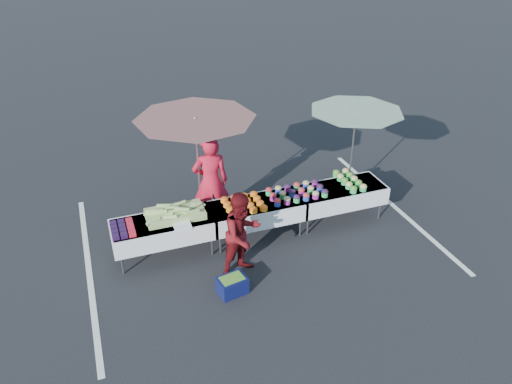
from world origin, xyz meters
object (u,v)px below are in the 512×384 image
object	(u,v)px
vendor	(211,182)
customer	(242,234)
umbrella_left	(196,128)
storage_bin	(232,285)
table_right	(339,194)
table_left	(163,229)
table_center	(256,211)
umbrella_right	(356,118)

from	to	relation	value
vendor	customer	xyz separation A→B (m)	(0.09, -1.68, -0.17)
customer	umbrella_left	world-z (taller)	umbrella_left
vendor	storage_bin	bearing A→B (deg)	89.93
table_right	umbrella_left	distance (m)	3.20
table_right	storage_bin	bearing A→B (deg)	-152.57
table_left	table_center	xyz separation A→B (m)	(1.80, 0.00, 0.00)
table_right	customer	bearing A→B (deg)	-158.34
table_right	customer	xyz separation A→B (m)	(-2.40, -0.95, 0.21)
vendor	table_right	bearing A→B (deg)	170.63
umbrella_right	vendor	bearing A→B (deg)	-178.67
vendor	customer	size ratio (longest dim) A/B	1.21
vendor	table_center	bearing A→B (deg)	140.19
customer	umbrella_right	size ratio (longest dim) A/B	0.77
umbrella_right	storage_bin	world-z (taller)	umbrella_right
storage_bin	table_left	bearing A→B (deg)	110.49
table_center	customer	xyz separation A→B (m)	(-0.60, -0.95, 0.21)
table_left	table_center	world-z (taller)	same
table_center	vendor	bearing A→B (deg)	133.26
vendor	storage_bin	distance (m)	2.31
table_center	umbrella_right	xyz separation A→B (m)	(2.50, 0.80, 1.25)
table_left	customer	size ratio (longest dim) A/B	1.17
umbrella_left	umbrella_right	world-z (taller)	umbrella_left
customer	storage_bin	xyz separation A→B (m)	(-0.35, -0.47, -0.64)
table_right	vendor	world-z (taller)	vendor
vendor	umbrella_left	bearing A→B (deg)	-12.04
table_center	umbrella_left	world-z (taller)	umbrella_left
table_left	umbrella_right	xyz separation A→B (m)	(4.30, 0.80, 1.25)
vendor	umbrella_left	xyz separation A→B (m)	(-0.21, 0.07, 1.15)
umbrella_right	table_center	bearing A→B (deg)	-162.26
vendor	storage_bin	xyz separation A→B (m)	(-0.26, -2.15, -0.81)
vendor	table_left	bearing A→B (deg)	39.97
umbrella_left	umbrella_right	xyz separation A→B (m)	(3.40, -0.00, -0.28)
table_center	table_right	xyz separation A→B (m)	(1.80, 0.00, 0.00)
umbrella_left	vendor	bearing A→B (deg)	-18.97
table_left	customer	world-z (taller)	customer
table_right	storage_bin	world-z (taller)	table_right
table_left	storage_bin	bearing A→B (deg)	-59.14
table_center	customer	world-z (taller)	customer
table_left	table_center	bearing A→B (deg)	0.00
table_left	table_right	xyz separation A→B (m)	(3.60, 0.00, 0.00)
umbrella_left	storage_bin	world-z (taller)	umbrella_left
table_left	storage_bin	distance (m)	1.71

